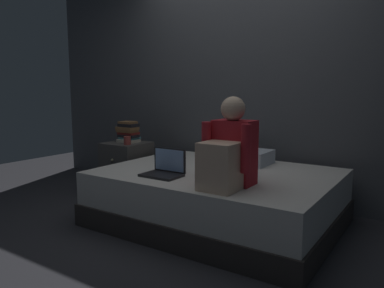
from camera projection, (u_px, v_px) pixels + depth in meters
name	position (u px, v px, depth m)	size (l,w,h in m)	color
ground_plane	(179.00, 228.00, 3.19)	(8.00, 8.00, 0.00)	#2D2D33
wall_back	(244.00, 73.00, 3.98)	(5.60, 0.10, 2.70)	#4C4F54
bed	(217.00, 197.00, 3.29)	(2.00, 1.50, 0.47)	#332D2B
nightstand	(127.00, 169.00, 4.18)	(0.44, 0.46, 0.59)	#474442
person_sitting	(229.00, 153.00, 2.70)	(0.39, 0.44, 0.66)	#B21E28
laptop	(165.00, 169.00, 3.07)	(0.32, 0.23, 0.22)	black
pillow	(241.00, 156.00, 3.62)	(0.56, 0.36, 0.13)	silver
book_stack	(128.00, 132.00, 4.16)	(0.24, 0.18, 0.23)	beige
mug	(127.00, 141.00, 3.96)	(0.08, 0.08, 0.09)	#933833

